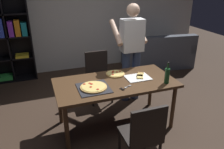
{
  "coord_description": "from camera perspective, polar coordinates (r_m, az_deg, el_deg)",
  "views": [
    {
      "loc": [
        -1.02,
        -2.73,
        2.15
      ],
      "look_at": [
        0.0,
        0.15,
        0.8
      ],
      "focal_mm": 35.88,
      "sensor_mm": 36.0,
      "label": 1
    }
  ],
  "objects": [
    {
      "name": "ground_plane",
      "position": [
        3.62,
        0.82,
        -12.6
      ],
      "size": [
        12.0,
        12.0,
        0.0
      ],
      "primitive_type": "plane",
      "color": "#38281E"
    },
    {
      "name": "back_wall",
      "position": [
        5.47,
        -8.95,
        15.69
      ],
      "size": [
        6.4,
        0.1,
        2.8
      ],
      "primitive_type": "cube",
      "color": "silver",
      "rests_on": "ground_plane"
    },
    {
      "name": "dining_table",
      "position": [
        3.26,
        0.88,
        -3.01
      ],
      "size": [
        1.74,
        0.85,
        0.75
      ],
      "color": "#4C331E",
      "rests_on": "ground_plane"
    },
    {
      "name": "chair_near_camera",
      "position": [
        2.65,
        7.98,
        -14.6
      ],
      "size": [
        0.42,
        0.42,
        0.9
      ],
      "color": "black",
      "rests_on": "ground_plane"
    },
    {
      "name": "chair_far_side",
      "position": [
        4.12,
        -3.55,
        0.37
      ],
      "size": [
        0.42,
        0.42,
        0.9
      ],
      "color": "black",
      "rests_on": "ground_plane"
    },
    {
      "name": "couch",
      "position": [
        5.84,
        11.58,
        4.91
      ],
      "size": [
        1.79,
        1.05,
        0.85
      ],
      "color": "#4C515B",
      "rests_on": "ground_plane"
    },
    {
      "name": "person_serving_pizza",
      "position": [
        3.93,
        4.95,
        6.75
      ],
      "size": [
        0.55,
        0.54,
        1.75
      ],
      "color": "#38476B",
      "rests_on": "ground_plane"
    },
    {
      "name": "pepperoni_pizza_on_tray",
      "position": [
        3.04,
        -4.7,
        -3.28
      ],
      "size": [
        0.42,
        0.42,
        0.04
      ],
      "color": "#2D2D33",
      "rests_on": "dining_table"
    },
    {
      "name": "pizza_slices_on_towel",
      "position": [
        3.38,
        6.8,
        -0.58
      ],
      "size": [
        0.36,
        0.28,
        0.03
      ],
      "color": "white",
      "rests_on": "dining_table"
    },
    {
      "name": "wine_bottle",
      "position": [
        3.23,
        13.87,
        -0.2
      ],
      "size": [
        0.07,
        0.07,
        0.32
      ],
      "color": "#194723",
      "rests_on": "dining_table"
    },
    {
      "name": "kitchen_scissors",
      "position": [
        3.04,
        3.12,
        -3.49
      ],
      "size": [
        0.2,
        0.12,
        0.01
      ],
      "color": "silver",
      "rests_on": "dining_table"
    },
    {
      "name": "second_pizza_plain",
      "position": [
        3.46,
        0.86,
        0.18
      ],
      "size": [
        0.29,
        0.29,
        0.03
      ],
      "color": "tan",
      "rests_on": "dining_table"
    }
  ]
}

